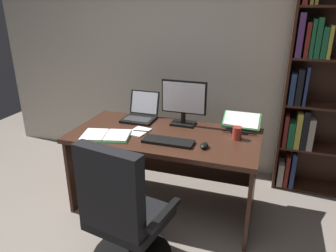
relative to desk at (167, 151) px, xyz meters
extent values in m
cube|color=beige|center=(0.03, 0.95, 0.84)|extent=(5.04, 0.12, 2.78)
cube|color=#381E14|center=(0.00, -0.08, 0.18)|extent=(1.64, 0.80, 0.04)
cube|color=#381E14|center=(-0.78, -0.08, -0.19)|extent=(0.03, 0.74, 0.71)
cube|color=#381E14|center=(0.78, -0.08, -0.19)|extent=(0.03, 0.74, 0.71)
cube|color=#381E14|center=(0.00, 0.30, -0.16)|extent=(1.52, 0.03, 0.50)
cube|color=#381E14|center=(0.97, 0.72, 0.58)|extent=(0.02, 0.29, 2.25)
cube|color=#381E14|center=(1.37, 0.86, 0.58)|extent=(0.82, 0.01, 2.25)
cube|color=#381E14|center=(1.37, 0.72, -0.54)|extent=(0.77, 0.27, 0.02)
cube|color=gray|center=(1.03, 0.68, -0.40)|extent=(0.06, 0.19, 0.25)
cube|color=maroon|center=(1.09, 0.68, -0.35)|extent=(0.04, 0.19, 0.34)
cube|color=navy|center=(1.15, 0.67, -0.34)|extent=(0.04, 0.16, 0.38)
cube|color=#381E14|center=(1.37, 0.72, -0.09)|extent=(0.77, 0.27, 0.02)
cube|color=maroon|center=(1.02, 0.69, 0.08)|extent=(0.04, 0.21, 0.33)
cube|color=#195633|center=(1.08, 0.68, 0.05)|extent=(0.06, 0.20, 0.26)
cube|color=gold|center=(1.14, 0.67, 0.10)|extent=(0.05, 0.17, 0.36)
cube|color=black|center=(1.19, 0.69, 0.11)|extent=(0.05, 0.22, 0.39)
cube|color=gray|center=(1.25, 0.67, 0.08)|extent=(0.06, 0.17, 0.32)
cube|color=#381E14|center=(1.37, 0.72, 0.35)|extent=(0.77, 0.27, 0.02)
cube|color=navy|center=(1.03, 0.70, 0.51)|extent=(0.05, 0.23, 0.30)
cube|color=black|center=(1.09, 0.67, 0.54)|extent=(0.05, 0.17, 0.34)
cube|color=navy|center=(1.14, 0.68, 0.55)|extent=(0.03, 0.18, 0.36)
cube|color=#512D66|center=(1.03, 0.68, 1.00)|extent=(0.05, 0.18, 0.38)
cube|color=maroon|center=(1.09, 0.67, 0.96)|extent=(0.04, 0.17, 0.31)
cube|color=#195633|center=(1.13, 0.68, 0.98)|extent=(0.03, 0.18, 0.33)
cube|color=#195633|center=(1.18, 0.70, 0.98)|extent=(0.05, 0.23, 0.35)
cube|color=#195633|center=(1.23, 0.68, 0.94)|extent=(0.05, 0.19, 0.27)
cube|color=gold|center=(1.28, 0.69, 0.95)|extent=(0.03, 0.21, 0.28)
cylinder|color=black|center=(-0.01, -0.80, -0.35)|extent=(0.06, 0.06, 0.30)
cube|color=black|center=(-0.01, -0.80, -0.16)|extent=(0.58, 0.56, 0.07)
cube|color=black|center=(-0.05, -1.00, 0.17)|extent=(0.49, 0.18, 0.59)
cube|color=black|center=(-0.29, -0.75, -0.04)|extent=(0.12, 0.39, 0.04)
cube|color=black|center=(0.27, -0.85, -0.04)|extent=(0.12, 0.39, 0.04)
cube|color=black|center=(0.09, 0.19, 0.21)|extent=(0.22, 0.16, 0.02)
cylinder|color=black|center=(0.09, 0.19, 0.27)|extent=(0.04, 0.04, 0.09)
cube|color=black|center=(0.09, 0.20, 0.47)|extent=(0.42, 0.02, 0.31)
cube|color=white|center=(0.09, 0.18, 0.47)|extent=(0.39, 0.00, 0.28)
cube|color=black|center=(-0.35, 0.15, 0.21)|extent=(0.30, 0.25, 0.02)
cube|color=#2D2D30|center=(-0.35, 0.13, 0.23)|extent=(0.26, 0.14, 0.00)
cube|color=black|center=(-0.35, 0.31, 0.34)|extent=(0.30, 0.08, 0.23)
cube|color=white|center=(-0.35, 0.31, 0.34)|extent=(0.27, 0.06, 0.20)
cube|color=black|center=(0.09, -0.25, 0.22)|extent=(0.42, 0.15, 0.02)
ellipsoid|color=black|center=(0.39, -0.25, 0.22)|extent=(0.06, 0.10, 0.04)
cube|color=black|center=(0.62, 0.17, 0.21)|extent=(0.14, 0.12, 0.01)
cube|color=black|center=(0.62, 0.13, 0.22)|extent=(0.30, 0.01, 0.01)
cube|color=green|center=(0.62, 0.27, 0.28)|extent=(0.33, 0.19, 0.10)
cube|color=white|center=(0.62, 0.26, 0.29)|extent=(0.30, 0.17, 0.09)
cube|color=green|center=(-0.55, -0.33, 0.21)|extent=(0.26, 0.31, 0.01)
cube|color=green|center=(-0.35, -0.28, 0.21)|extent=(0.26, 0.31, 0.01)
cube|color=white|center=(-0.55, -0.33, 0.22)|extent=(0.25, 0.29, 0.02)
cube|color=white|center=(-0.35, -0.28, 0.22)|extent=(0.25, 0.29, 0.02)
cylinder|color=#B7B7BC|center=(-0.45, -0.30, 0.22)|extent=(0.08, 0.24, 0.02)
cube|color=white|center=(-0.23, -0.12, 0.21)|extent=(0.18, 0.23, 0.01)
cylinder|color=black|center=(-0.21, -0.12, 0.22)|extent=(0.14, 0.03, 0.01)
cylinder|color=maroon|center=(0.61, 0.00, 0.26)|extent=(0.08, 0.08, 0.11)
camera|label=1|loc=(0.85, -2.49, 1.27)|focal=33.94mm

